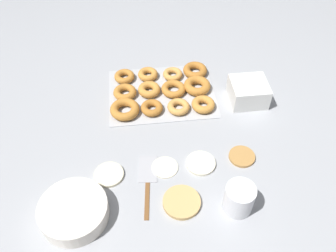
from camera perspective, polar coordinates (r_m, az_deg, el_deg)
ground_plane at (r=1.22m, az=0.43°, el=-4.30°), size 3.00×3.00×0.00m
pancake_0 at (r=1.11m, az=2.20°, el=-12.09°), size 0.12×0.12×0.01m
pancake_1 at (r=1.19m, az=5.27°, el=-5.98°), size 0.10×0.10×0.01m
pancake_2 at (r=1.23m, az=11.76°, el=-4.81°), size 0.09×0.09×0.01m
pancake_3 at (r=1.18m, az=-0.49°, el=-6.59°), size 0.09×0.09×0.01m
pancake_4 at (r=1.18m, az=-9.45°, el=-7.69°), size 0.10×0.10×0.01m
donut_tray at (r=1.41m, az=-0.78°, el=5.67°), size 0.42×0.32×0.04m
batter_bowl at (r=1.10m, az=-14.87°, el=-13.09°), size 0.20×0.20×0.06m
container_stack at (r=1.40m, az=12.75°, el=5.36°), size 0.14×0.13×0.08m
paper_cup at (r=1.08m, az=11.30°, el=-11.34°), size 0.09×0.09×0.10m
spatula at (r=1.16m, az=-3.26°, el=-7.91°), size 0.07×0.24×0.01m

